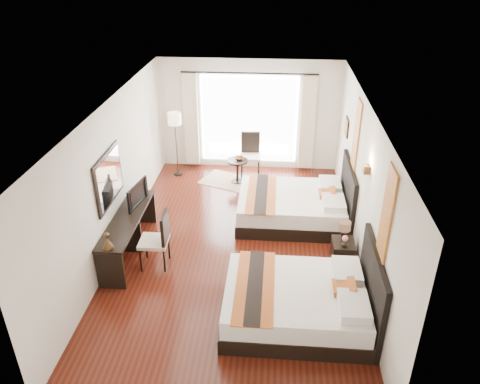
# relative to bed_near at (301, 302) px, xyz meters

# --- Properties ---
(floor) EXTENTS (4.50, 7.50, 0.01)m
(floor) POSITION_rel_bed_near_xyz_m (-1.17, 1.84, -0.34)
(floor) COLOR #39100A
(floor) RESTS_ON ground
(ceiling) EXTENTS (4.50, 7.50, 0.02)m
(ceiling) POSITION_rel_bed_near_xyz_m (-1.17, 1.84, 2.46)
(ceiling) COLOR white
(ceiling) RESTS_ON wall_headboard
(wall_headboard) EXTENTS (0.01, 7.50, 2.80)m
(wall_headboard) POSITION_rel_bed_near_xyz_m (1.07, 1.84, 1.07)
(wall_headboard) COLOR silver
(wall_headboard) RESTS_ON floor
(wall_desk) EXTENTS (0.01, 7.50, 2.80)m
(wall_desk) POSITION_rel_bed_near_xyz_m (-3.42, 1.84, 1.07)
(wall_desk) COLOR silver
(wall_desk) RESTS_ON floor
(wall_window) EXTENTS (4.50, 0.01, 2.80)m
(wall_window) POSITION_rel_bed_near_xyz_m (-1.17, 5.59, 1.07)
(wall_window) COLOR silver
(wall_window) RESTS_ON floor
(wall_entry) EXTENTS (4.50, 0.01, 2.80)m
(wall_entry) POSITION_rel_bed_near_xyz_m (-1.17, -1.90, 1.07)
(wall_entry) COLOR silver
(wall_entry) RESTS_ON floor
(window_glass) EXTENTS (2.40, 0.02, 2.20)m
(window_glass) POSITION_rel_bed_near_xyz_m (-1.17, 5.57, 0.97)
(window_glass) COLOR white
(window_glass) RESTS_ON wall_window
(sheer_curtain) EXTENTS (2.30, 0.02, 2.10)m
(sheer_curtain) POSITION_rel_bed_near_xyz_m (-1.17, 5.51, 0.97)
(sheer_curtain) COLOR white
(sheer_curtain) RESTS_ON wall_window
(drape_left) EXTENTS (0.35, 0.14, 2.35)m
(drape_left) POSITION_rel_bed_near_xyz_m (-2.62, 5.47, 0.95)
(drape_left) COLOR beige
(drape_left) RESTS_ON floor
(drape_right) EXTENTS (0.35, 0.14, 2.35)m
(drape_right) POSITION_rel_bed_near_xyz_m (0.28, 5.47, 0.95)
(drape_right) COLOR beige
(drape_right) RESTS_ON floor
(art_panel_near) EXTENTS (0.03, 0.50, 1.35)m
(art_panel_near) POSITION_rel_bed_near_xyz_m (1.06, -0.00, 1.62)
(art_panel_near) COLOR maroon
(art_panel_near) RESTS_ON wall_headboard
(art_panel_far) EXTENTS (0.03, 0.50, 1.35)m
(art_panel_far) POSITION_rel_bed_near_xyz_m (1.06, 2.98, 1.62)
(art_panel_far) COLOR maroon
(art_panel_far) RESTS_ON wall_headboard
(wall_sconce) EXTENTS (0.10, 0.14, 0.14)m
(wall_sconce) POSITION_rel_bed_near_xyz_m (1.02, 1.49, 1.59)
(wall_sconce) COLOR #483019
(wall_sconce) RESTS_ON wall_headboard
(mirror_frame) EXTENTS (0.04, 1.25, 0.95)m
(mirror_frame) POSITION_rel_bed_near_xyz_m (-3.39, 1.55, 1.22)
(mirror_frame) COLOR black
(mirror_frame) RESTS_ON wall_desk
(mirror_glass) EXTENTS (0.01, 1.12, 0.82)m
(mirror_glass) POSITION_rel_bed_near_xyz_m (-3.37, 1.55, 1.22)
(mirror_glass) COLOR white
(mirror_glass) RESTS_ON mirror_frame
(bed_near) EXTENTS (2.27, 1.77, 1.28)m
(bed_near) POSITION_rel_bed_near_xyz_m (0.00, 0.00, 0.00)
(bed_near) COLOR black
(bed_near) RESTS_ON floor
(bed_far) EXTENTS (2.29, 1.79, 1.29)m
(bed_far) POSITION_rel_bed_near_xyz_m (-0.01, 2.98, 0.00)
(bed_far) COLOR black
(bed_far) RESTS_ON floor
(nightstand) EXTENTS (0.39, 0.49, 0.47)m
(nightstand) POSITION_rel_bed_near_xyz_m (0.80, 1.49, -0.10)
(nightstand) COLOR black
(nightstand) RESTS_ON floor
(table_lamp) EXTENTS (0.22, 0.22, 0.35)m
(table_lamp) POSITION_rel_bed_near_xyz_m (0.79, 1.56, 0.41)
(table_lamp) COLOR black
(table_lamp) RESTS_ON nightstand
(vase) EXTENTS (0.12, 0.12, 0.12)m
(vase) POSITION_rel_bed_near_xyz_m (0.79, 1.34, 0.23)
(vase) COLOR black
(vase) RESTS_ON nightstand
(console_desk) EXTENTS (0.50, 2.20, 0.76)m
(console_desk) POSITION_rel_bed_near_xyz_m (-3.16, 1.55, 0.05)
(console_desk) COLOR black
(console_desk) RESTS_ON floor
(television) EXTENTS (0.24, 0.78, 0.45)m
(television) POSITION_rel_bed_near_xyz_m (-3.14, 2.05, 0.65)
(television) COLOR black
(television) RESTS_ON console_desk
(bronze_figurine) EXTENTS (0.22, 0.22, 0.27)m
(bronze_figurine) POSITION_rel_bed_near_xyz_m (-3.16, 0.55, 0.56)
(bronze_figurine) COLOR #483019
(bronze_figurine) RESTS_ON console_desk
(desk_chair) EXTENTS (0.51, 0.51, 1.08)m
(desk_chair) POSITION_rel_bed_near_xyz_m (-2.56, 1.19, -0.00)
(desk_chair) COLOR beige
(desk_chair) RESTS_ON floor
(floor_lamp) EXTENTS (0.33, 0.33, 1.62)m
(floor_lamp) POSITION_rel_bed_near_xyz_m (-2.93, 4.98, 1.04)
(floor_lamp) COLOR black
(floor_lamp) RESTS_ON floor
(side_table) EXTENTS (0.51, 0.51, 0.59)m
(side_table) POSITION_rel_bed_near_xyz_m (-1.39, 4.66, -0.04)
(side_table) COLOR black
(side_table) RESTS_ON floor
(fruit_bowl) EXTENTS (0.26, 0.26, 0.05)m
(fruit_bowl) POSITION_rel_bed_near_xyz_m (-1.35, 4.70, 0.28)
(fruit_bowl) COLOR #4A311A
(fruit_bowl) RESTS_ON side_table
(window_chair) EXTENTS (0.53, 0.53, 1.08)m
(window_chair) POSITION_rel_bed_near_xyz_m (-1.10, 5.11, -0.00)
(window_chair) COLOR beige
(window_chair) RESTS_ON floor
(jute_rug) EXTENTS (1.52, 1.29, 0.01)m
(jute_rug) POSITION_rel_bed_near_xyz_m (-1.61, 4.66, -0.32)
(jute_rug) COLOR tan
(jute_rug) RESTS_ON floor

